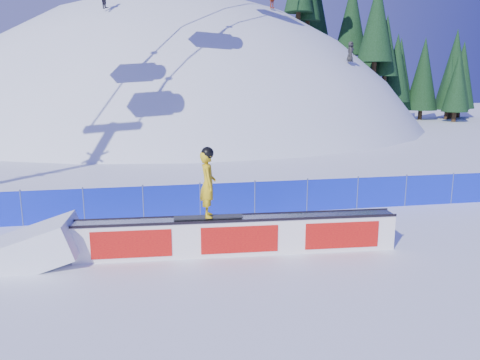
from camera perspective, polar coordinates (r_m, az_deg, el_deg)
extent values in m
plane|color=white|center=(12.90, 1.69, -9.84)|extent=(160.00, 160.00, 0.00)
sphere|color=white|center=(58.39, -7.27, -11.04)|extent=(64.00, 64.00, 64.00)
cylinder|color=black|center=(54.63, 6.00, 19.55)|extent=(0.50, 0.50, 1.40)
cylinder|color=black|center=(53.79, 10.47, 17.36)|extent=(0.50, 0.50, 1.40)
cylinder|color=black|center=(52.56, 10.78, 17.38)|extent=(0.50, 0.50, 1.40)
cylinder|color=black|center=(61.49, 10.69, 14.70)|extent=(0.50, 0.50, 1.40)
cone|color=black|center=(61.89, 10.87, 18.90)|extent=(3.47, 3.47, 7.90)
cylinder|color=black|center=(62.29, 12.73, 12.73)|extent=(0.50, 0.50, 1.40)
cone|color=black|center=(62.58, 12.95, 17.37)|extent=(3.94, 3.94, 8.95)
cylinder|color=black|center=(61.14, 15.39, 10.75)|extent=(0.50, 0.50, 1.40)
cone|color=black|center=(61.21, 15.60, 14.39)|extent=(2.89, 2.89, 6.57)
cylinder|color=black|center=(59.83, 16.69, 9.98)|extent=(0.50, 0.50, 1.40)
cone|color=black|center=(59.85, 16.92, 13.74)|extent=(2.93, 2.93, 6.67)
cylinder|color=black|center=(58.73, 19.44, 7.26)|extent=(0.50, 0.50, 1.40)
cone|color=black|center=(58.58, 19.75, 11.60)|extent=(3.39, 3.39, 7.71)
cylinder|color=black|center=(59.44, 20.69, 7.22)|extent=(0.50, 0.50, 1.40)
cone|color=black|center=(59.30, 21.07, 12.21)|extent=(4.03, 4.03, 9.16)
cylinder|color=black|center=(57.69, 21.65, 7.03)|extent=(0.50, 0.50, 1.40)
cone|color=black|center=(57.55, 22.08, 12.46)|extent=(4.29, 4.29, 9.75)
cylinder|color=black|center=(63.55, 21.42, 7.43)|extent=(0.50, 0.50, 1.40)
cone|color=black|center=(63.43, 21.81, 12.40)|extent=(4.33, 4.33, 9.83)
cylinder|color=black|center=(60.90, 26.04, 6.88)|extent=(0.50, 0.50, 1.40)
cone|color=black|center=(60.76, 26.45, 11.27)|extent=(3.60, 3.60, 8.18)
cylinder|color=black|center=(65.82, 24.79, 7.29)|extent=(0.50, 0.50, 1.40)
cone|color=black|center=(65.69, 25.20, 11.84)|extent=(4.08, 4.08, 9.28)
cylinder|color=black|center=(65.58, 25.30, 7.23)|extent=(0.50, 0.50, 1.40)
cone|color=black|center=(65.44, 25.62, 10.73)|extent=(3.01, 3.01, 6.85)
cube|color=#1025C5|center=(16.92, -1.50, -2.35)|extent=(22.00, 0.03, 1.20)
cylinder|color=#44527B|center=(17.30, -25.08, -3.02)|extent=(0.05, 0.05, 1.30)
cylinder|color=#44527B|center=(16.90, -18.51, -2.83)|extent=(0.05, 0.05, 1.30)
cylinder|color=#44527B|center=(16.73, -11.71, -2.60)|extent=(0.05, 0.05, 1.30)
cylinder|color=#44527B|center=(16.79, -4.87, -2.33)|extent=(0.05, 0.05, 1.30)
cylinder|color=#44527B|center=(17.09, 1.82, -2.04)|extent=(0.05, 0.05, 1.30)
cylinder|color=#44527B|center=(17.61, 8.19, -1.73)|extent=(0.05, 0.05, 1.30)
cylinder|color=#44527B|center=(18.34, 14.13, -1.42)|extent=(0.05, 0.05, 1.30)
cylinder|color=#44527B|center=(19.25, 19.55, -1.13)|extent=(0.05, 0.05, 1.30)
cylinder|color=#44527B|center=(20.32, 24.45, -0.86)|extent=(0.05, 0.05, 1.30)
cube|color=white|center=(13.26, -0.19, -6.87)|extent=(9.03, 1.06, 1.01)
cube|color=#9799A4|center=(13.10, -0.19, -4.68)|extent=(8.95, 1.08, 0.05)
cube|color=black|center=(12.81, -0.03, -5.01)|extent=(9.01, 0.53, 0.07)
cube|color=black|center=(13.38, -0.35, -4.27)|extent=(9.01, 0.53, 0.07)
cube|color=red|center=(12.99, -0.03, -7.29)|extent=(8.55, 0.49, 0.76)
cube|color=red|center=(13.54, -0.35, -6.47)|extent=(8.55, 0.49, 0.76)
cube|color=black|center=(13.01, -3.88, -4.54)|extent=(1.91, 0.45, 0.04)
imported|color=gold|center=(12.77, -3.94, -0.51)|extent=(0.46, 0.68, 1.84)
sphere|color=black|center=(12.62, -4.00, 3.29)|extent=(0.34, 0.34, 0.34)
imported|color=black|center=(41.88, 13.31, 14.99)|extent=(0.96, 0.88, 1.65)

